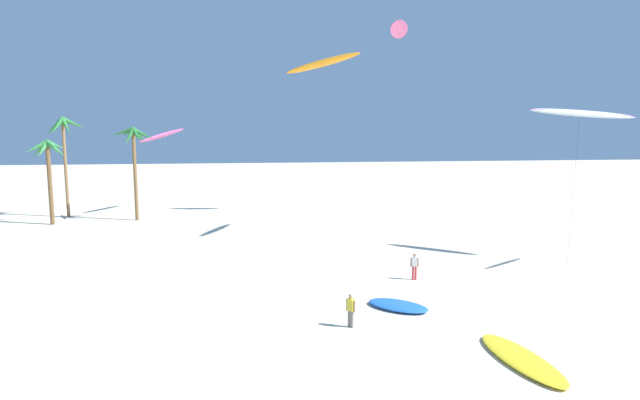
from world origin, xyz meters
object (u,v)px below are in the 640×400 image
(flying_kite_2, at_px, (580,113))
(person_near_left, at_px, (414,265))
(flying_kite_0, at_px, (399,30))
(palm_tree_1, at_px, (64,134))
(palm_tree_3, at_px, (134,144))
(grounded_kite_2, at_px, (522,359))
(flying_kite_1, at_px, (323,63))
(flying_kite_4, at_px, (162,135))
(person_foreground_walker, at_px, (351,309))
(palm_tree_2, at_px, (48,156))
(grounded_kite_1, at_px, (398,305))

(flying_kite_2, distance_m, person_near_left, 16.98)
(flying_kite_0, xyz_separation_m, person_near_left, (-2.50, -12.15, -16.61))
(palm_tree_1, bearing_deg, person_near_left, -44.75)
(palm_tree_3, bearing_deg, grounded_kite_2, -59.64)
(flying_kite_1, xyz_separation_m, flying_kite_2, (14.91, -22.91, -6.19))
(grounded_kite_2, height_order, person_near_left, person_near_left)
(flying_kite_1, height_order, flying_kite_4, flying_kite_1)
(flying_kite_2, relative_size, person_foreground_walker, 6.87)
(palm_tree_1, bearing_deg, grounded_kite_2, -53.98)
(palm_tree_1, height_order, person_near_left, palm_tree_1)
(flying_kite_4, bearing_deg, palm_tree_2, -146.01)
(person_near_left, bearing_deg, flying_kite_4, 121.97)
(palm_tree_2, xyz_separation_m, flying_kite_2, (42.87, -20.37, 3.64))
(palm_tree_2, bearing_deg, grounded_kite_2, -50.40)
(flying_kite_4, xyz_separation_m, person_near_left, (19.38, -31.06, -7.94))
(flying_kite_4, xyz_separation_m, grounded_kite_1, (16.79, -35.98, -8.71))
(palm_tree_3, xyz_separation_m, person_near_left, (21.51, -25.63, -7.04))
(grounded_kite_2, height_order, person_foreground_walker, person_foreground_walker)
(person_foreground_walker, relative_size, person_near_left, 0.97)
(flying_kite_1, bearing_deg, person_foreground_walker, -96.96)
(palm_tree_3, bearing_deg, person_foreground_walker, -64.10)
(person_near_left, bearing_deg, grounded_kite_1, -117.78)
(flying_kite_4, height_order, grounded_kite_1, flying_kite_4)
(grounded_kite_2, bearing_deg, flying_kite_4, 114.79)
(palm_tree_1, xyz_separation_m, grounded_kite_1, (26.65, -33.91, -8.84))
(grounded_kite_2, bearing_deg, grounded_kite_1, 113.61)
(palm_tree_2, xyz_separation_m, flying_kite_4, (10.05, 6.77, 1.99))
(palm_tree_2, distance_m, flying_kite_2, 47.60)
(palm_tree_2, xyz_separation_m, palm_tree_3, (7.92, 1.35, 1.09))
(palm_tree_2, distance_m, grounded_kite_1, 40.23)
(palm_tree_1, relative_size, grounded_kite_2, 2.06)
(flying_kite_1, xyz_separation_m, grounded_kite_1, (-1.13, -31.75, -16.56))
(palm_tree_3, distance_m, person_near_left, 34.19)
(flying_kite_0, bearing_deg, person_near_left, -101.65)
(grounded_kite_1, bearing_deg, person_foreground_walker, -143.96)
(palm_tree_3, distance_m, flying_kite_0, 29.15)
(flying_kite_2, bearing_deg, palm_tree_1, 149.57)
(palm_tree_1, xyz_separation_m, person_near_left, (29.24, -28.99, -8.07))
(palm_tree_2, height_order, flying_kite_4, flying_kite_4)
(palm_tree_2, height_order, grounded_kite_1, palm_tree_2)
(palm_tree_3, bearing_deg, palm_tree_2, -170.35)
(flying_kite_1, relative_size, grounded_kite_1, 5.04)
(flying_kite_0, bearing_deg, flying_kite_1, 105.13)
(palm_tree_2, height_order, flying_kite_0, flying_kite_0)
(flying_kite_1, relative_size, person_near_left, 10.84)
(flying_kite_0, distance_m, person_foreground_walker, 26.71)
(flying_kite_1, height_order, flying_kite_2, flying_kite_1)
(flying_kite_2, bearing_deg, grounded_kite_1, -151.14)
(person_near_left, bearing_deg, palm_tree_2, 140.47)
(flying_kite_0, bearing_deg, palm_tree_1, 152.05)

